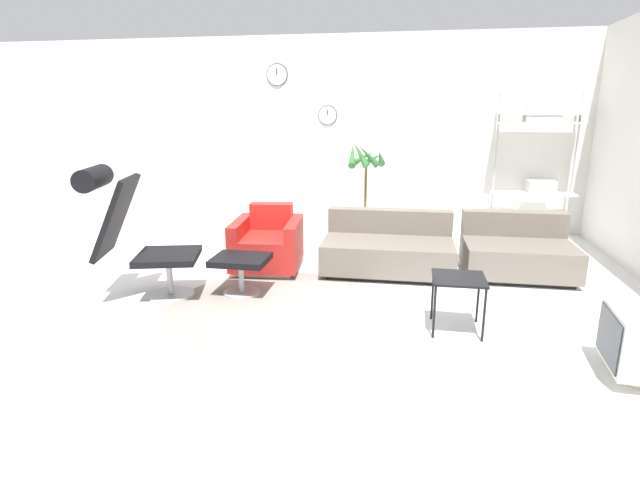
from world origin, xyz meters
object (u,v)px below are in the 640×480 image
armchair_red (268,245)px  potted_plant (365,192)px  lounge_chair (128,222)px  couch_second (517,253)px  shelf_unit (540,146)px  side_table (459,283)px  ottoman (241,265)px  couch_low (388,250)px

armchair_red → potted_plant: size_ratio=0.66×
lounge_chair → couch_second: 4.01m
lounge_chair → shelf_unit: shelf_unit is taller
shelf_unit → side_table: bearing=-111.1°
lounge_chair → armchair_red: 1.56m
lounge_chair → shelf_unit: bearing=111.2°
ottoman → armchair_red: size_ratio=0.59×
couch_low → lounge_chair: bearing=27.3°
lounge_chair → shelf_unit: (4.27, 3.15, 0.53)m
ottoman → armchair_red: (0.03, 0.83, -0.02)m
armchair_red → couch_low: armchair_red is taller
lounge_chair → ottoman: 1.11m
armchair_red → couch_low: 1.35m
couch_second → shelf_unit: size_ratio=0.57×
potted_plant → couch_second: bearing=-38.9°
potted_plant → shelf_unit: (2.33, 0.33, 0.65)m
lounge_chair → couch_low: (2.35, 1.25, -0.50)m
ottoman → potted_plant: size_ratio=0.39×
shelf_unit → couch_low: bearing=-135.3°
lounge_chair → ottoman: (0.98, 0.27, -0.45)m
armchair_red → side_table: bearing=140.3°
ottoman → potted_plant: potted_plant is taller
side_table → shelf_unit: bearing=68.9°
ottoman → shelf_unit: bearing=41.3°
ottoman → couch_low: size_ratio=0.37×
lounge_chair → couch_second: lounge_chair is taller
armchair_red → couch_low: size_ratio=0.62×
side_table → armchair_red: bearing=146.0°
ottoman → shelf_unit: shelf_unit is taller
lounge_chair → shelf_unit: size_ratio=0.63×
lounge_chair → couch_second: size_ratio=1.10×
ottoman → armchair_red: armchair_red is taller
ottoman → potted_plant: bearing=69.4°
couch_second → shelf_unit: (0.54, 1.78, 1.03)m
couch_second → shelf_unit: bearing=-107.7°
shelf_unit → ottoman: bearing=-138.7°
ottoman → potted_plant: (0.96, 2.56, 0.33)m
armchair_red → couch_low: (1.34, 0.15, -0.03)m
couch_second → side_table: bearing=63.9°
couch_low → potted_plant: bearing=-76.3°
lounge_chair → armchair_red: bearing=122.2°
side_table → potted_plant: potted_plant is taller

